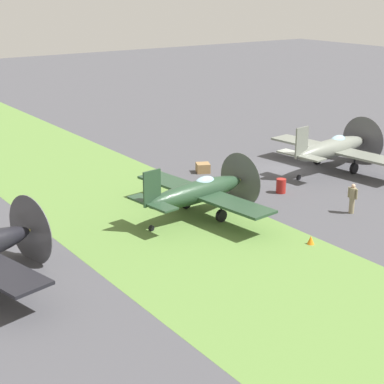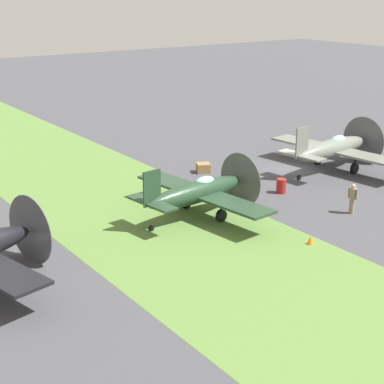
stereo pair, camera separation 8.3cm
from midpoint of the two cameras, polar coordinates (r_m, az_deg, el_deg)
ground_plane at (r=44.18m, az=8.97°, el=1.95°), size 160.00×160.00×0.00m
grass_verge at (r=36.75m, az=-5.78°, el=-1.31°), size 120.00×11.00×0.01m
airplane_lead at (r=44.49m, az=12.80°, el=3.90°), size 10.45×8.28×3.71m
airplane_wingman at (r=34.58m, az=0.68°, el=0.04°), size 9.74×7.73×3.45m
ground_crew_chief at (r=36.34m, az=14.44°, el=-0.53°), size 0.63×0.38×1.73m
fuel_drum at (r=39.19m, az=8.17°, el=0.55°), size 0.60×0.60×0.90m
supply_crate at (r=43.14m, az=1.08°, el=2.21°), size 1.20×1.20×0.64m
runway_marker_cone at (r=31.83m, az=10.80°, el=-4.32°), size 0.36×0.36×0.44m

